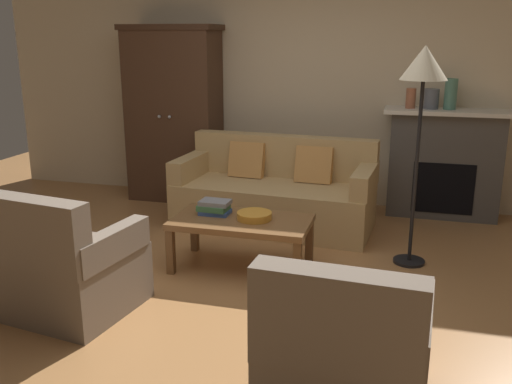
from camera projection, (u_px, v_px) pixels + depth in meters
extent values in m
plane|color=#B27A47|center=(235.00, 290.00, 4.17)|extent=(9.60, 9.60, 0.00)
cube|color=beige|center=(302.00, 76.00, 6.17)|extent=(7.20, 0.10, 2.80)
cube|color=#4C4947|center=(444.00, 165.00, 5.77)|extent=(1.10, 0.36, 1.08)
cube|color=black|center=(443.00, 189.00, 5.66)|extent=(0.60, 0.01, 0.52)
cube|color=white|center=(449.00, 111.00, 5.60)|extent=(1.26, 0.48, 0.04)
cube|color=#472D1E|center=(174.00, 117.00, 6.34)|extent=(1.00, 0.52, 1.89)
cube|color=#3C271A|center=(171.00, 27.00, 6.07)|extent=(1.06, 0.55, 0.06)
sphere|color=#ADAFB5|center=(159.00, 117.00, 6.09)|extent=(0.04, 0.04, 0.04)
sphere|color=#ADAFB5|center=(169.00, 117.00, 6.06)|extent=(0.04, 0.04, 0.04)
cube|color=tan|center=(274.00, 205.00, 5.52)|extent=(1.95, 0.96, 0.44)
cube|color=tan|center=(284.00, 156.00, 5.71)|extent=(1.91, 0.30, 0.42)
cube|color=tan|center=(191.00, 166.00, 5.70)|extent=(0.21, 0.81, 0.22)
cube|color=tan|center=(365.00, 180.00, 5.15)|extent=(0.21, 0.81, 0.22)
cube|color=tan|center=(247.00, 160.00, 5.70)|extent=(0.37, 0.21, 0.37)
cube|color=tan|center=(314.00, 165.00, 5.48)|extent=(0.37, 0.21, 0.37)
cube|color=brown|center=(242.00, 222.00, 4.48)|extent=(1.10, 0.60, 0.05)
cube|color=brown|center=(171.00, 252.00, 4.43)|extent=(0.06, 0.06, 0.37)
cube|color=brown|center=(297.00, 265.00, 4.17)|extent=(0.06, 0.06, 0.37)
cube|color=brown|center=(195.00, 230.00, 4.91)|extent=(0.06, 0.06, 0.37)
cube|color=brown|center=(309.00, 241.00, 4.65)|extent=(0.06, 0.06, 0.37)
cylinder|color=orange|center=(254.00, 216.00, 4.46)|extent=(0.28, 0.28, 0.06)
cube|color=#38569E|center=(215.00, 212.00, 4.59)|extent=(0.24, 0.17, 0.03)
cube|color=#427A4C|center=(213.00, 207.00, 4.58)|extent=(0.25, 0.18, 0.05)
cube|color=gray|center=(215.00, 203.00, 4.57)|extent=(0.24, 0.18, 0.04)
cylinder|color=#A86042|center=(411.00, 98.00, 5.67)|extent=(0.10, 0.10, 0.20)
cylinder|color=#565B66|center=(431.00, 99.00, 5.62)|extent=(0.15, 0.15, 0.20)
cylinder|color=slate|center=(451.00, 94.00, 5.56)|extent=(0.12, 0.12, 0.31)
cube|color=#756656|center=(75.00, 280.00, 3.85)|extent=(0.86, 0.86, 0.42)
cube|color=#756656|center=(35.00, 234.00, 3.46)|extent=(0.78, 0.27, 0.46)
cube|color=#756656|center=(111.00, 245.00, 3.64)|extent=(0.22, 0.71, 0.20)
cube|color=#756656|center=(34.00, 231.00, 3.89)|extent=(0.22, 0.71, 0.20)
cube|color=#756656|center=(345.00, 372.00, 2.80)|extent=(0.80, 0.80, 0.42)
cube|color=#756656|center=(337.00, 321.00, 2.40)|extent=(0.77, 0.20, 0.46)
cube|color=#756656|center=(418.00, 327.00, 2.62)|extent=(0.16, 0.71, 0.20)
cube|color=#756656|center=(283.00, 306.00, 2.82)|extent=(0.16, 0.71, 0.20)
cylinder|color=black|center=(409.00, 261.00, 4.68)|extent=(0.26, 0.26, 0.02)
cylinder|color=black|center=(416.00, 174.00, 4.48)|extent=(0.03, 0.03, 1.53)
cone|color=beige|center=(425.00, 63.00, 4.25)|extent=(0.36, 0.36, 0.26)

